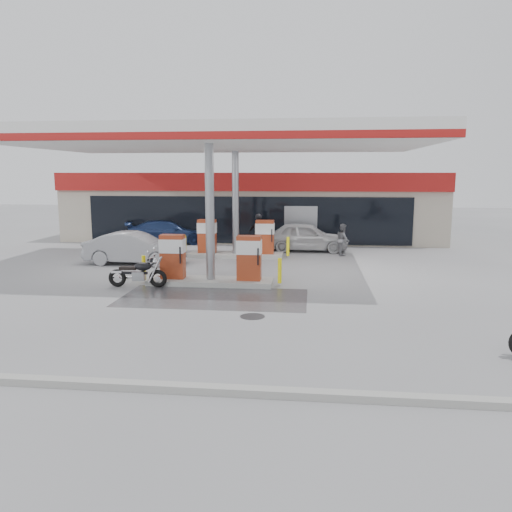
% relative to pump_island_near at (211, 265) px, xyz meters
% --- Properties ---
extents(ground, '(90.00, 90.00, 0.00)m').
position_rel_pump_island_near_xyz_m(ground, '(0.00, -2.00, -0.71)').
color(ground, gray).
rests_on(ground, ground).
extents(wet_patch, '(6.00, 3.00, 0.00)m').
position_rel_pump_island_near_xyz_m(wet_patch, '(0.50, -2.00, -0.71)').
color(wet_patch, '#4C4C4F').
rests_on(wet_patch, ground).
extents(drain_cover, '(0.70, 0.70, 0.01)m').
position_rel_pump_island_near_xyz_m(drain_cover, '(2.00, -4.00, -0.71)').
color(drain_cover, '#38383A').
rests_on(drain_cover, ground).
extents(kerb, '(28.00, 0.25, 0.15)m').
position_rel_pump_island_near_xyz_m(kerb, '(0.00, -9.00, -0.64)').
color(kerb, gray).
rests_on(kerb, ground).
extents(store_building, '(22.00, 8.22, 4.00)m').
position_rel_pump_island_near_xyz_m(store_building, '(0.01, 13.94, 1.30)').
color(store_building, '#ACA490').
rests_on(store_building, ground).
extents(canopy, '(16.00, 10.02, 5.51)m').
position_rel_pump_island_near_xyz_m(canopy, '(0.00, 3.00, 4.56)').
color(canopy, silver).
rests_on(canopy, ground).
extents(pump_island_near, '(5.14, 1.30, 1.78)m').
position_rel_pump_island_near_xyz_m(pump_island_near, '(0.00, 0.00, 0.00)').
color(pump_island_near, '#9E9E99').
rests_on(pump_island_near, ground).
extents(pump_island_far, '(5.14, 1.30, 1.78)m').
position_rel_pump_island_near_xyz_m(pump_island_far, '(0.00, 6.00, 0.00)').
color(pump_island_far, '#9E9E99').
rests_on(pump_island_far, ground).
extents(parked_motorcycle, '(2.10, 0.80, 1.08)m').
position_rel_pump_island_near_xyz_m(parked_motorcycle, '(-2.43, -0.79, -0.23)').
color(parked_motorcycle, black).
rests_on(parked_motorcycle, ground).
extents(sedan_white, '(4.36, 1.77, 1.48)m').
position_rel_pump_island_near_xyz_m(sedan_white, '(3.30, 8.20, 0.03)').
color(sedan_white, silver).
rests_on(sedan_white, ground).
extents(attendant, '(0.67, 0.82, 1.55)m').
position_rel_pump_island_near_xyz_m(attendant, '(5.13, 7.00, 0.06)').
color(attendant, slate).
rests_on(attendant, ground).
extents(hatchback_silver, '(4.34, 1.58, 1.42)m').
position_rel_pump_island_near_xyz_m(hatchback_silver, '(-4.16, 3.60, 0.00)').
color(hatchback_silver, gray).
rests_on(hatchback_silver, ground).
extents(parked_car_left, '(4.93, 2.93, 1.34)m').
position_rel_pump_island_near_xyz_m(parked_car_left, '(-4.50, 10.00, -0.04)').
color(parked_car_left, navy).
rests_on(parked_car_left, ground).
extents(biker_walking, '(1.09, 0.56, 1.78)m').
position_rel_pump_island_near_xyz_m(biker_walking, '(0.85, 8.20, 0.18)').
color(biker_walking, black).
rests_on(biker_walking, ground).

